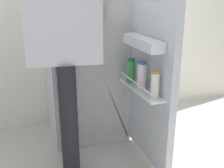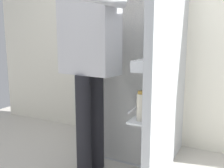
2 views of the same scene
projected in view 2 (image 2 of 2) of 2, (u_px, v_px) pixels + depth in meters
name	position (u px, v px, depth m)	size (l,w,h in m)	color
kitchen_wall	(157.00, 29.00, 2.57)	(4.40, 0.10, 2.40)	silver
refrigerator	(145.00, 70.00, 2.27)	(0.70, 1.23, 1.65)	silver
person	(90.00, 52.00, 1.93)	(0.57, 0.82, 1.66)	black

